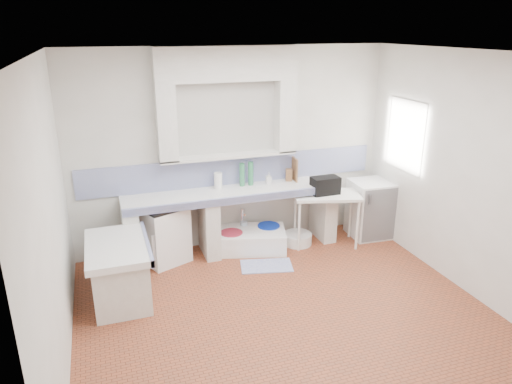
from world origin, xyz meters
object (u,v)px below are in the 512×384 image
object	(u,v)px
stove	(164,235)
sink	(247,241)
fridge	(370,209)
side_table	(326,219)

from	to	relation	value
stove	sink	xyz separation A→B (m)	(1.16, -0.03, -0.25)
stove	sink	distance (m)	1.19
fridge	sink	bearing A→B (deg)	179.17
sink	stove	bearing A→B (deg)	-165.46
side_table	fridge	xyz separation A→B (m)	(0.76, 0.06, 0.04)
stove	side_table	bearing A→B (deg)	-28.35
stove	side_table	xyz separation A→B (m)	(2.30, -0.22, 0.00)
stove	side_table	size ratio (longest dim) A/B	0.83
stove	side_table	world-z (taller)	stove
stove	fridge	world-z (taller)	fridge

